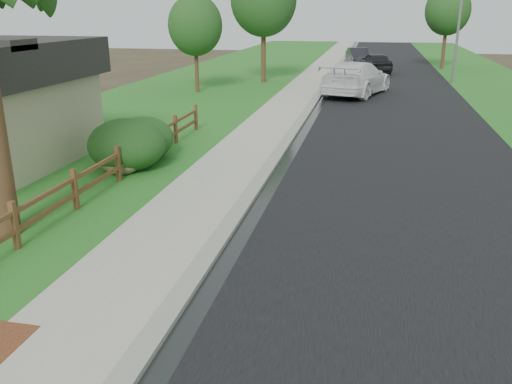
# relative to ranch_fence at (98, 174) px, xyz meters

# --- Properties ---
(ground) EXTENTS (120.00, 120.00, 0.00)m
(ground) POSITION_rel_ranch_fence_xyz_m (3.60, -6.40, -0.62)
(ground) COLOR #392C1F
(road) EXTENTS (8.00, 90.00, 0.02)m
(road) POSITION_rel_ranch_fence_xyz_m (8.20, 28.60, -0.61)
(road) COLOR black
(road) RESTS_ON ground
(curb) EXTENTS (0.40, 90.00, 0.12)m
(curb) POSITION_rel_ranch_fence_xyz_m (4.00, 28.60, -0.56)
(curb) COLOR gray
(curb) RESTS_ON ground
(wet_gutter) EXTENTS (0.50, 90.00, 0.00)m
(wet_gutter) POSITION_rel_ranch_fence_xyz_m (4.35, 28.60, -0.60)
(wet_gutter) COLOR black
(wet_gutter) RESTS_ON road
(sidewalk) EXTENTS (2.20, 90.00, 0.10)m
(sidewalk) POSITION_rel_ranch_fence_xyz_m (2.70, 28.60, -0.57)
(sidewalk) COLOR #9B9987
(sidewalk) RESTS_ON ground
(grass_strip) EXTENTS (1.60, 90.00, 0.06)m
(grass_strip) POSITION_rel_ranch_fence_xyz_m (0.80, 28.60, -0.59)
(grass_strip) COLOR #1C6322
(grass_strip) RESTS_ON ground
(lawn_near) EXTENTS (9.00, 90.00, 0.04)m
(lawn_near) POSITION_rel_ranch_fence_xyz_m (-4.40, 28.60, -0.60)
(lawn_near) COLOR #1C6322
(lawn_near) RESTS_ON ground
(verge_far) EXTENTS (6.00, 90.00, 0.04)m
(verge_far) POSITION_rel_ranch_fence_xyz_m (15.10, 28.60, -0.60)
(verge_far) COLOR #1C6322
(verge_far) RESTS_ON ground
(ranch_fence) EXTENTS (0.12, 16.92, 1.10)m
(ranch_fence) POSITION_rel_ranch_fence_xyz_m (0.00, 0.00, 0.00)
(ranch_fence) COLOR #4C3019
(ranch_fence) RESTS_ON ground
(white_suv) EXTENTS (4.38, 7.08, 1.92)m
(white_suv) POSITION_rel_ranch_fence_xyz_m (6.08, 19.75, 0.36)
(white_suv) COLOR white
(white_suv) RESTS_ON road
(dark_car_mid) EXTENTS (2.94, 4.91, 1.57)m
(dark_car_mid) POSITION_rel_ranch_fence_xyz_m (7.13, 31.81, 0.19)
(dark_car_mid) COLOR black
(dark_car_mid) RESTS_ON road
(dark_car_far) EXTENTS (2.49, 4.75, 1.49)m
(dark_car_far) POSITION_rel_ranch_fence_xyz_m (5.60, 37.61, 0.15)
(dark_car_far) COLOR black
(dark_car_far) RESTS_ON road
(streetlight) EXTENTS (1.89, 0.95, 8.64)m
(streetlight) POSITION_rel_ranch_fence_xyz_m (12.15, 26.41, 4.28)
(streetlight) COLOR gray
(streetlight) RESTS_ON ground
(boulder) EXTENTS (1.38, 1.16, 0.80)m
(boulder) POSITION_rel_ranch_fence_xyz_m (-0.30, 1.93, -0.22)
(boulder) COLOR brown
(boulder) RESTS_ON ground
(shrub_c) EXTENTS (2.03, 2.03, 1.45)m
(shrub_c) POSITION_rel_ranch_fence_xyz_m (-0.30, 3.75, 0.11)
(shrub_c) COLOR #184117
(shrub_c) RESTS_ON ground
(shrub_d) EXTENTS (2.96, 2.96, 1.63)m
(shrub_d) POSITION_rel_ranch_fence_xyz_m (-0.30, 2.48, 0.20)
(shrub_d) COLOR #184117
(shrub_d) RESTS_ON ground
(tree_near_left) EXTENTS (3.18, 3.18, 5.64)m
(tree_near_left) POSITION_rel_ranch_fence_xyz_m (-3.33, 18.86, 3.26)
(tree_near_left) COLOR #3E2F19
(tree_near_left) RESTS_ON ground
(tree_mid_left) EXTENTS (4.35, 4.35, 7.78)m
(tree_mid_left) POSITION_rel_ranch_fence_xyz_m (-0.30, 24.10, 4.76)
(tree_mid_left) COLOR #3E2F19
(tree_mid_left) RESTS_ON ground
(tree_far_right) EXTENTS (3.62, 3.62, 6.67)m
(tree_far_right) POSITION_rel_ranch_fence_xyz_m (12.60, 35.74, 4.05)
(tree_far_right) COLOR #3E2F19
(tree_far_right) RESTS_ON ground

